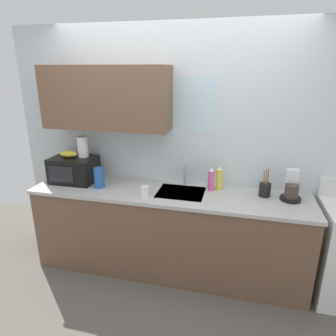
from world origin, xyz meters
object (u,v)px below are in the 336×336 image
Objects in this scene: coffee_maker at (291,189)px; dish_soap_bottle_pink at (211,180)px; paper_towel_roll at (83,147)px; cereal_canister at (99,178)px; microwave at (74,169)px; banana_bunch at (68,154)px; dish_soap_bottle_yellow at (219,179)px; mug_white at (145,191)px; utensil_crock at (265,189)px.

dish_soap_bottle_pink is at bearing 177.43° from coffee_maker.
paper_towel_roll is at bearing -179.77° from coffee_maker.
microwave is at bearing 163.87° from cereal_canister.
banana_bunch is at bearing 165.62° from cereal_canister.
coffee_maker is at bearing -2.57° from dish_soap_bottle_pink.
paper_towel_roll reaches higher than microwave.
banana_bunch is at bearing 178.20° from microwave.
banana_bunch is 0.71× the size of coffee_maker.
microwave is 2.09× the size of paper_towel_roll.
mug_white is (-0.68, -0.33, -0.07)m from dish_soap_bottle_yellow.
utensil_crock is at bearing 2.06° from microwave.
cereal_canister is at bearing -175.16° from coffee_maker.
microwave reaches higher than dish_soap_bottle_pink.
mug_white is at bearing -166.93° from utensil_crock.
dish_soap_bottle_yellow reaches higher than cereal_canister.
microwave is 1.86× the size of dish_soap_bottle_yellow.
paper_towel_roll is at bearing -176.61° from dish_soap_bottle_yellow.
coffee_maker is 2.95× the size of mug_white.
utensil_crock is at bearing 1.97° from banana_bunch.
paper_towel_roll is at bearing -178.23° from dish_soap_bottle_pink.
coffee_maker is at bearing 1.55° from microwave.
dish_soap_bottle_yellow is 0.76m from mug_white.
coffee_maker is 0.67m from dish_soap_bottle_yellow.
coffee_maker is (2.26, 0.06, -0.20)m from banana_bunch.
microwave reaches higher than cereal_canister.
coffee_maker is 1.13× the size of dish_soap_bottle_yellow.
cereal_canister is (-1.87, -0.16, 0.00)m from coffee_maker.
dish_soap_bottle_pink is at bearing 3.66° from microwave.
coffee_maker reaches higher than microwave.
utensil_crock is (1.12, 0.26, 0.02)m from mug_white.
microwave is 2.21m from coffee_maker.
utensil_crock reaches higher than dish_soap_bottle_pink.
cereal_canister is at bearing -32.01° from paper_towel_roll.
dish_soap_bottle_pink is 1.15× the size of cereal_canister.
utensil_crock is (0.52, -0.02, -0.04)m from dish_soap_bottle_pink.
dish_soap_bottle_pink is (1.46, 0.09, -0.02)m from microwave.
mug_white is at bearing -11.78° from banana_bunch.
dish_soap_bottle_yellow is at bearing 171.51° from utensil_crock.
banana_bunch is at bearing -176.52° from dish_soap_bottle_pink.
dish_soap_bottle_pink is at bearing 177.55° from utensil_crock.
dish_soap_bottle_pink is 1.14m from cereal_canister.
coffee_maker reaches higher than utensil_crock.
utensil_crock is (1.88, 0.02, -0.31)m from paper_towel_roll.
banana_bunch is at bearing -161.57° from paper_towel_roll.
cereal_canister is (-1.20, -0.24, -0.01)m from dish_soap_bottle_yellow.
paper_towel_roll is 0.89× the size of dish_soap_bottle_yellow.
cereal_canister is at bearing -168.92° from dish_soap_bottle_yellow.
dish_soap_bottle_pink is at bearing 25.17° from mug_white.
dish_soap_bottle_pink is 0.67m from mug_white.
microwave is 0.27m from paper_towel_roll.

